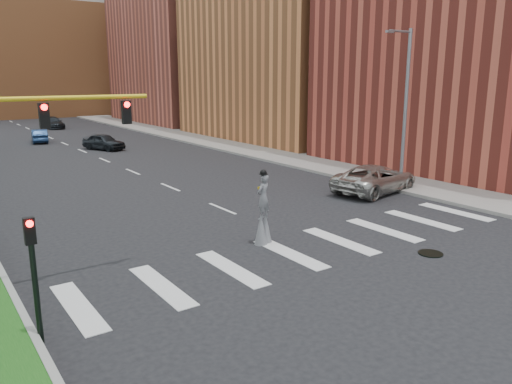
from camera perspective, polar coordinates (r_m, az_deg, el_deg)
name	(u,v)px	position (r m, az deg, el deg)	size (l,w,h in m)	color
ground_plane	(334,255)	(18.80, 8.87, -7.08)	(160.00, 160.00, 0.00)	black
sidewalk_right	(244,148)	(45.55, -1.39, 5.07)	(5.00, 90.00, 0.18)	gray
manhole	(430,253)	(19.73, 19.32, -6.65)	(0.90, 0.90, 0.04)	black
building_near	(492,9)	(40.31, 25.38, 18.39)	(16.00, 20.00, 22.00)	#983529
building_mid	(293,22)	(55.04, 4.25, 18.85)	(16.00, 22.00, 24.00)	#CC7540
building_far	(188,51)	(75.07, -7.81, 15.68)	(16.00, 22.00, 20.00)	#AE5140
building_backdrop	(34,60)	(92.55, -24.04, 13.57)	(26.00, 14.00, 18.00)	#CC7540
streetlight	(405,104)	(29.82, 16.63, 9.60)	(2.05, 0.20, 9.00)	slate
traffic_signal	(20,157)	(16.04, -25.41, 3.65)	(5.30, 0.23, 6.20)	black
secondary_signal	(34,269)	(13.13, -24.06, -8.06)	(0.25, 0.21, 3.23)	black
stilt_performer	(263,214)	(19.45, 0.83, -2.58)	(0.82, 0.64, 2.97)	#312013
suv_crossing	(375,179)	(29.00, 13.48, 1.50)	(2.62, 5.69, 1.58)	#B4B1AA
car_near	(104,142)	(46.91, -17.02, 5.51)	(1.70, 4.21, 1.44)	black
car_mid	(39,136)	(54.40, -23.51, 5.90)	(1.39, 4.00, 1.32)	#162B4E
car_far	(53,123)	(68.64, -22.16, 7.32)	(1.94, 4.76, 1.38)	black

